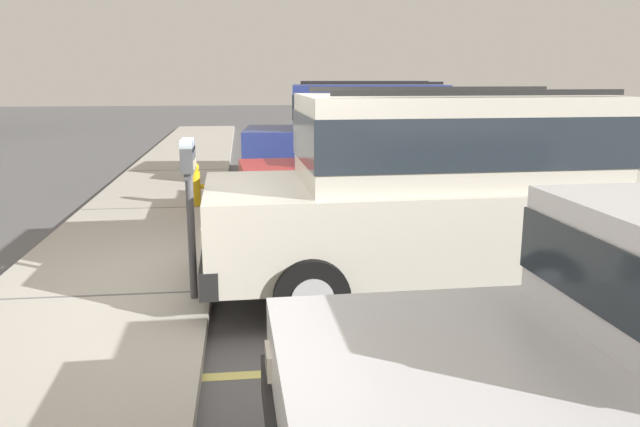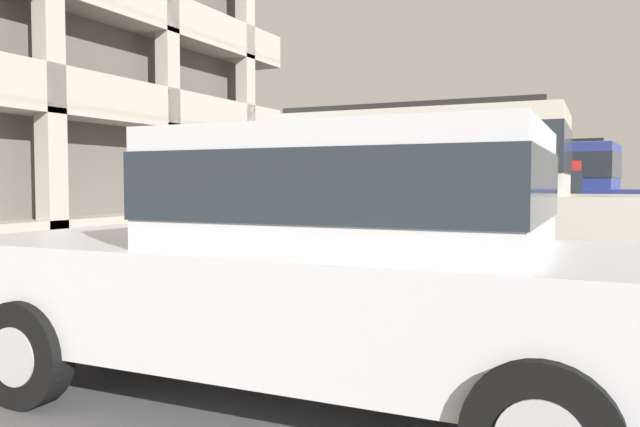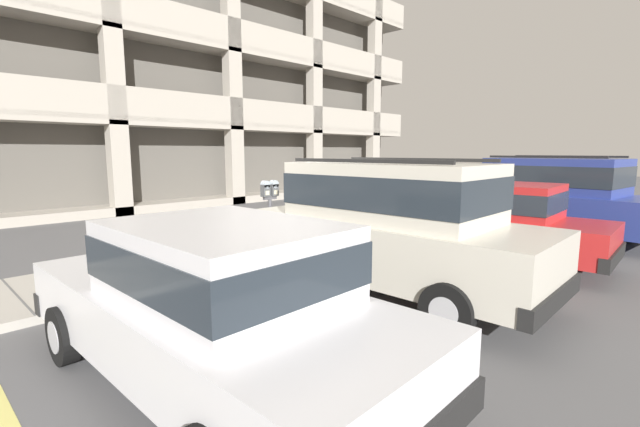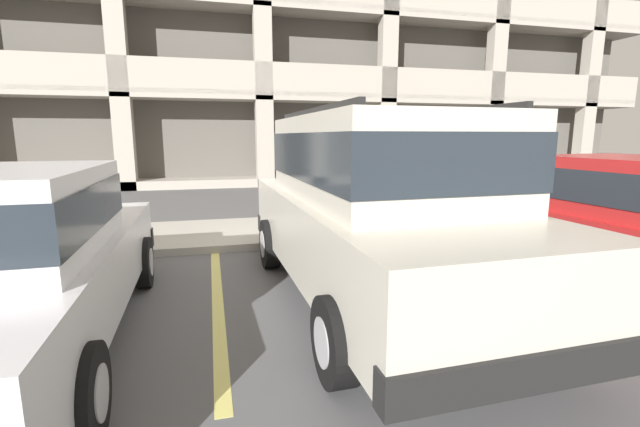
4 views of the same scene
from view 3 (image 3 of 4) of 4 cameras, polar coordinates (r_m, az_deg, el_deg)
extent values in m
cube|color=#565659|center=(8.08, -4.06, -7.46)|extent=(80.00, 80.00, 0.10)
cube|color=#ADA89E|center=(9.04, -9.54, -5.13)|extent=(40.00, 2.20, 0.12)
cube|color=#606060|center=(7.51, -35.42, -8.86)|extent=(0.03, 2.16, 0.00)
cube|color=#606060|center=(9.02, -9.55, -4.74)|extent=(0.03, 2.16, 0.00)
cube|color=#606060|center=(11.76, 6.43, -1.63)|extent=(0.03, 2.16, 0.00)
cube|color=#606060|center=(15.08, 15.89, 0.29)|extent=(0.03, 2.16, 0.00)
cube|color=#DBD16B|center=(6.09, -6.33, -12.28)|extent=(0.12, 4.80, 0.01)
cube|color=#DBD16B|center=(8.30, 10.61, -6.77)|extent=(0.12, 4.80, 0.01)
cube|color=#DBD16B|center=(10.94, 19.75, -3.46)|extent=(0.12, 4.80, 0.01)
cube|color=#DBD16B|center=(13.77, 25.21, -1.43)|extent=(0.12, 4.80, 0.01)
cube|color=beige|center=(6.58, 8.96, -4.17)|extent=(1.95, 4.74, 0.80)
cube|color=beige|center=(6.43, 9.49, 2.92)|extent=(1.69, 2.95, 0.84)
cube|color=#232B33|center=(6.43, 9.49, 3.11)|extent=(1.71, 2.98, 0.46)
cube|color=black|center=(8.14, -4.65, -3.71)|extent=(1.88, 0.20, 0.24)
cube|color=black|center=(5.73, 28.60, -9.88)|extent=(1.88, 0.20, 0.24)
cube|color=silver|center=(8.49, -2.05, -0.71)|extent=(0.24, 0.04, 0.14)
cube|color=silver|center=(7.75, -8.07, -1.67)|extent=(0.24, 0.04, 0.14)
cylinder|color=black|center=(8.23, 4.06, -4.43)|extent=(0.22, 0.66, 0.66)
cylinder|color=#B2B2B7|center=(8.23, 4.06, -4.43)|extent=(0.23, 0.37, 0.36)
cylinder|color=black|center=(6.96, -5.45, -6.80)|extent=(0.22, 0.66, 0.66)
cylinder|color=#B2B2B7|center=(6.96, -5.45, -6.80)|extent=(0.23, 0.37, 0.36)
cylinder|color=black|center=(6.83, 23.52, -7.77)|extent=(0.22, 0.66, 0.66)
cylinder|color=#B2B2B7|center=(6.83, 23.52, -7.77)|extent=(0.23, 0.37, 0.36)
cylinder|color=black|center=(5.24, 16.62, -12.27)|extent=(0.22, 0.66, 0.66)
cylinder|color=#B2B2B7|center=(5.24, 16.62, -12.27)|extent=(0.23, 0.37, 0.36)
cube|color=black|center=(6.99, 12.75, 7.03)|extent=(0.11, 2.62, 0.05)
cube|color=black|center=(5.85, 5.80, 6.98)|extent=(0.11, 2.62, 0.05)
cube|color=silver|center=(4.19, -14.78, -13.53)|extent=(1.79, 4.43, 0.60)
cube|color=silver|center=(3.76, -12.69, -6.06)|extent=(1.54, 2.01, 0.64)
cube|color=#232B33|center=(3.76, -12.70, -5.83)|extent=(1.56, 2.04, 0.35)
cube|color=black|center=(6.10, -25.63, -8.91)|extent=(1.74, 0.20, 0.24)
cube|color=silver|center=(6.28, -21.43, -5.92)|extent=(0.24, 0.04, 0.14)
cube|color=silver|center=(5.93, -30.73, -7.34)|extent=(0.24, 0.04, 0.14)
cylinder|color=black|center=(5.80, -14.81, -10.49)|extent=(0.17, 0.60, 0.60)
cylinder|color=#B2B2B7|center=(5.80, -14.81, -10.49)|extent=(0.19, 0.33, 0.33)
cylinder|color=black|center=(5.19, -31.10, -13.72)|extent=(0.17, 0.60, 0.60)
cylinder|color=#B2B2B7|center=(5.19, -31.10, -13.72)|extent=(0.19, 0.33, 0.33)
cylinder|color=black|center=(3.92, 8.15, -19.75)|extent=(0.17, 0.60, 0.60)
cylinder|color=#B2B2B7|center=(3.92, 8.15, -19.75)|extent=(0.19, 0.33, 0.33)
cube|color=red|center=(9.03, 20.87, -2.07)|extent=(1.94, 4.49, 0.60)
cube|color=red|center=(8.85, 22.89, 1.68)|extent=(1.60, 2.06, 0.64)
cube|color=#232B33|center=(8.85, 22.90, 1.78)|extent=(1.63, 2.09, 0.35)
cube|color=black|center=(10.01, 9.18, -1.70)|extent=(1.74, 0.26, 0.24)
cube|color=black|center=(8.58, 34.46, -4.75)|extent=(1.74, 0.26, 0.24)
cube|color=silver|center=(10.44, 10.53, 0.01)|extent=(0.24, 0.04, 0.14)
cube|color=silver|center=(9.56, 7.28, -0.67)|extent=(0.24, 0.04, 0.14)
cylinder|color=black|center=(10.37, 15.36, -2.22)|extent=(0.19, 0.61, 0.60)
cylinder|color=#B2B2B7|center=(10.37, 15.36, -2.22)|extent=(0.20, 0.34, 0.33)
cylinder|color=black|center=(8.93, 10.63, -3.74)|extent=(0.19, 0.61, 0.60)
cylinder|color=#B2B2B7|center=(8.93, 10.63, -3.74)|extent=(0.20, 0.34, 0.33)
cylinder|color=black|center=(9.52, 30.28, -3.99)|extent=(0.19, 0.61, 0.60)
cylinder|color=#B2B2B7|center=(9.52, 30.28, -3.99)|extent=(0.20, 0.34, 0.33)
cylinder|color=black|center=(7.93, 27.89, -6.10)|extent=(0.19, 0.61, 0.60)
cylinder|color=#B2B2B7|center=(7.93, 27.89, -6.10)|extent=(0.20, 0.34, 0.33)
cube|color=navy|center=(12.03, 28.28, 0.57)|extent=(2.27, 4.85, 0.80)
cube|color=navy|center=(11.94, 28.77, 4.45)|extent=(1.89, 3.05, 0.84)
cube|color=#232B33|center=(11.94, 28.78, 4.55)|extent=(1.91, 3.08, 0.46)
cube|color=black|center=(13.08, 18.79, 0.43)|extent=(1.88, 0.34, 0.24)
cube|color=silver|center=(13.55, 19.93, 2.17)|extent=(0.24, 0.05, 0.14)
cube|color=silver|center=(12.58, 17.32, 1.85)|extent=(0.24, 0.05, 0.14)
cylinder|color=black|center=(13.48, 23.86, -0.13)|extent=(0.26, 0.68, 0.66)
cylinder|color=#B2B2B7|center=(13.48, 23.86, -0.13)|extent=(0.25, 0.38, 0.36)
cylinder|color=black|center=(11.90, 20.00, -0.96)|extent=(0.26, 0.68, 0.66)
cylinder|color=#B2B2B7|center=(11.90, 20.00, -0.96)|extent=(0.25, 0.38, 0.36)
cylinder|color=black|center=(12.50, 35.90, -1.62)|extent=(0.26, 0.68, 0.66)
cylinder|color=#B2B2B7|center=(12.50, 35.90, -1.62)|extent=(0.25, 0.38, 0.36)
cylinder|color=black|center=(10.77, 33.52, -2.77)|extent=(0.26, 0.68, 0.66)
cylinder|color=#B2B2B7|center=(10.77, 33.52, -2.77)|extent=(0.25, 0.38, 0.36)
cube|color=black|center=(12.57, 30.07, 6.60)|extent=(0.30, 2.62, 0.05)
cube|color=black|center=(11.29, 27.65, 6.70)|extent=(0.30, 2.62, 0.05)
cylinder|color=#47474C|center=(8.07, -6.64, -2.13)|extent=(0.07, 0.07, 1.13)
cube|color=#47474C|center=(7.98, -6.71, 2.09)|extent=(0.28, 0.06, 0.06)
cube|color=#424447|center=(7.91, -7.29, 3.04)|extent=(0.15, 0.11, 0.22)
cylinder|color=#8C99A3|center=(7.90, -7.30, 3.83)|extent=(0.15, 0.11, 0.15)
cube|color=#B7B293|center=(7.86, -7.02, 2.73)|extent=(0.08, 0.01, 0.08)
cube|color=#424447|center=(8.03, -6.17, 3.14)|extent=(0.15, 0.11, 0.22)
cylinder|color=#8C99A3|center=(8.02, -6.18, 3.92)|extent=(0.15, 0.11, 0.15)
cube|color=#B7B293|center=(7.99, -5.89, 2.84)|extent=(0.08, 0.01, 0.08)
cube|color=#5C5851|center=(21.22, -31.26, 17.62)|extent=(31.36, 8.80, 12.00)
cube|color=#A8A093|center=(20.38, -29.61, 1.61)|extent=(32.00, 10.00, 0.30)
cube|color=#A8A093|center=(20.31, -30.22, 10.04)|extent=(32.00, 10.00, 0.30)
cube|color=#A8A093|center=(15.70, -25.50, 13.21)|extent=(32.00, 0.20, 1.10)
cube|color=#A8A093|center=(20.68, -30.86, 18.35)|extent=(32.00, 10.00, 0.30)
cube|color=#A8A093|center=(16.27, -26.22, 23.76)|extent=(32.00, 0.20, 1.10)
cube|color=#A8A093|center=(16.23, -26.24, 21.24)|extent=(0.60, 0.50, 12.00)
cube|color=#A8A093|center=(18.28, -11.70, 20.32)|extent=(0.60, 0.50, 12.00)
cube|color=#A8A093|center=(21.14, -0.76, 18.82)|extent=(0.60, 0.50, 12.00)
cube|color=#A8A093|center=(24.52, 7.23, 17.29)|extent=(0.60, 0.50, 12.00)
cylinder|color=gold|center=(11.43, 9.39, -0.59)|extent=(0.20, 0.20, 0.55)
sphere|color=gold|center=(11.38, 9.43, 1.07)|extent=(0.18, 0.18, 0.18)
cylinder|color=gold|center=(11.34, 10.01, -0.54)|extent=(0.08, 0.10, 0.08)
cylinder|color=gold|center=(11.55, 9.82, -0.38)|extent=(0.10, 0.07, 0.07)
camera|label=1|loc=(5.74, -52.40, 5.30)|focal=35.00mm
camera|label=2|loc=(2.35, -78.52, -20.76)|focal=35.00mm
camera|label=4|loc=(3.61, 51.75, -0.76)|focal=24.00mm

